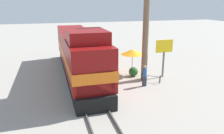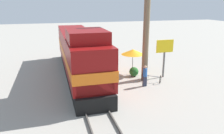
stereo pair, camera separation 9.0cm
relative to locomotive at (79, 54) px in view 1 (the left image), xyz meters
name	(u,v)px [view 1 (the left image)]	position (x,y,z in m)	size (l,w,h in m)	color
ground_plane	(85,88)	(0.00, -2.93, -2.08)	(120.00, 120.00, 0.00)	gray
rail_near	(76,88)	(-0.72, -2.93, -2.01)	(0.08, 40.37, 0.15)	#4C4742
rail_far	(94,86)	(0.72, -2.93, -2.01)	(0.08, 40.37, 0.15)	#4C4742
locomotive	(79,54)	(0.00, 0.00, 0.00)	(2.84, 15.73, 4.74)	black
utility_pole	(146,22)	(5.33, -2.34, 2.93)	(1.80, 0.52, 9.95)	#726047
vendor_umbrella	(132,52)	(4.87, -0.62, 0.06)	(2.15, 2.15, 2.38)	#4C4C4C
billboard_sign	(164,50)	(7.22, -2.25, 0.46)	(1.62, 0.12, 3.41)	#595959
shrub_cluster	(133,72)	(4.76, -1.30, -1.66)	(0.85, 0.85, 0.85)	#236028
person_bystander	(145,75)	(4.67, -3.90, -1.14)	(0.34, 0.34, 1.74)	#2D3347
bicycle	(151,78)	(5.62, -3.14, -1.74)	(1.66, 1.50, 0.66)	black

